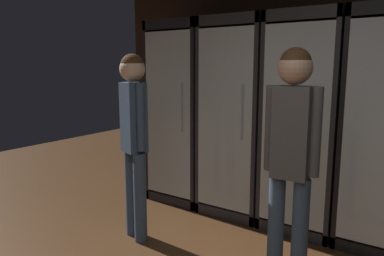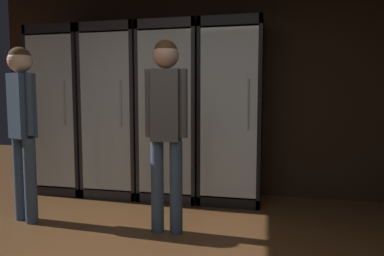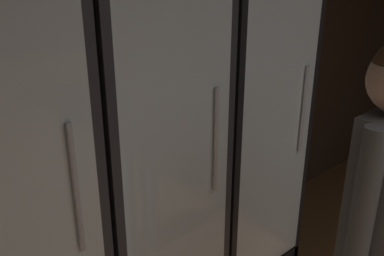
{
  "view_description": "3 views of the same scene",
  "coord_description": "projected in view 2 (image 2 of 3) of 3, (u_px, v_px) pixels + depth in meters",
  "views": [
    {
      "loc": [
        0.37,
        -0.59,
        1.51
      ],
      "look_at": [
        -1.63,
        2.29,
        0.91
      ],
      "focal_mm": 34.61,
      "sensor_mm": 36.0,
      "label": 1
    },
    {
      "loc": [
        0.41,
        -1.08,
        1.16
      ],
      "look_at": [
        -0.36,
        2.37,
        0.84
      ],
      "focal_mm": 32.45,
      "sensor_mm": 36.0,
      "label": 2
    },
    {
      "loc": [
        -1.65,
        1.22,
        1.78
      ],
      "look_at": [
        -0.5,
        2.54,
        1.11
      ],
      "focal_mm": 37.5,
      "sensor_mm": 36.0,
      "label": 3
    }
  ],
  "objects": [
    {
      "name": "cooler_far_left",
      "position": [
        66.0,
        113.0,
        4.26
      ],
      "size": [
        0.66,
        0.58,
        1.97
      ],
      "color": "black",
      "rests_on": "ground"
    },
    {
      "name": "cooler_center",
      "position": [
        172.0,
        113.0,
        3.97
      ],
      "size": [
        0.66,
        0.58,
        1.97
      ],
      "color": "#2B2B30",
      "rests_on": "ground"
    },
    {
      "name": "cooler_right",
      "position": [
        232.0,
        114.0,
        3.82
      ],
      "size": [
        0.66,
        0.58,
        1.97
      ],
      "color": "black",
      "rests_on": "ground"
    },
    {
      "name": "cooler_left",
      "position": [
        117.0,
        113.0,
        4.11
      ],
      "size": [
        0.66,
        0.58,
        1.97
      ],
      "color": "#2B2B30",
      "rests_on": "ground"
    },
    {
      "name": "wall_back",
      "position": [
        234.0,
        76.0,
        4.06
      ],
      "size": [
        6.0,
        0.06,
        2.8
      ],
      "primitive_type": "cube",
      "color": "black",
      "rests_on": "ground"
    },
    {
      "name": "shopper_far",
      "position": [
        22.0,
        116.0,
        3.15
      ],
      "size": [
        0.3,
        0.22,
        1.6
      ],
      "color": "#384C66",
      "rests_on": "ground"
    },
    {
      "name": "shopper_near",
      "position": [
        166.0,
        115.0,
        2.88
      ],
      "size": [
        0.36,
        0.21,
        1.62
      ],
      "color": "#384C66",
      "rests_on": "ground"
    }
  ]
}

